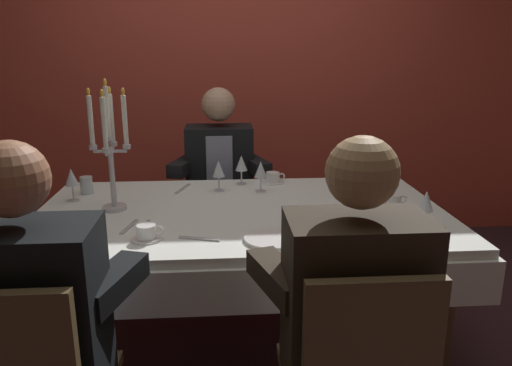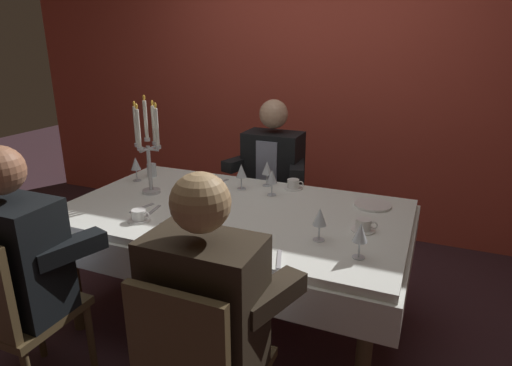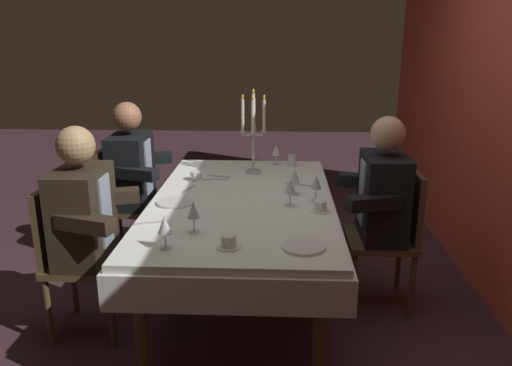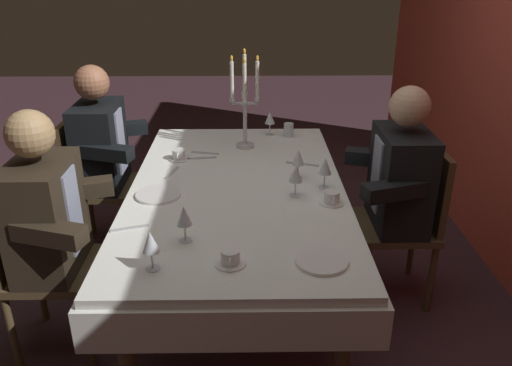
% 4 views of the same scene
% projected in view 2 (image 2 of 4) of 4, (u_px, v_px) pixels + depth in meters
% --- Properties ---
extents(ground_plane, '(12.00, 12.00, 0.00)m').
position_uv_depth(ground_plane, '(236.00, 319.00, 2.69)').
color(ground_plane, '#3D262D').
extents(back_wall, '(6.00, 0.12, 2.70)m').
position_uv_depth(back_wall, '(317.00, 76.00, 3.72)').
color(back_wall, '#CB4A38').
rests_on(back_wall, ground_plane).
extents(dining_table, '(1.94, 1.14, 0.74)m').
position_uv_depth(dining_table, '(234.00, 228.00, 2.50)').
color(dining_table, white).
rests_on(dining_table, ground_plane).
extents(candelabra, '(0.19, 0.19, 0.60)m').
position_uv_depth(candelabra, '(148.00, 148.00, 2.62)').
color(candelabra, silver).
rests_on(candelabra, dining_table).
extents(dinner_plate_0, '(0.21, 0.21, 0.01)m').
position_uv_depth(dinner_plate_0, '(373.00, 205.00, 2.49)').
color(dinner_plate_0, white).
rests_on(dinner_plate_0, dining_table).
extents(dinner_plate_1, '(0.23, 0.23, 0.01)m').
position_uv_depth(dinner_plate_1, '(219.00, 239.00, 2.08)').
color(dinner_plate_1, white).
rests_on(dinner_plate_1, dining_table).
extents(wine_glass_0, '(0.07, 0.07, 0.16)m').
position_uv_depth(wine_glass_0, '(320.00, 218.00, 2.04)').
color(wine_glass_0, silver).
rests_on(wine_glass_0, dining_table).
extents(wine_glass_1, '(0.07, 0.07, 0.16)m').
position_uv_depth(wine_glass_1, '(267.00, 168.00, 2.81)').
color(wine_glass_1, silver).
rests_on(wine_glass_1, dining_table).
extents(wine_glass_2, '(0.07, 0.07, 0.16)m').
position_uv_depth(wine_glass_2, '(136.00, 164.00, 2.90)').
color(wine_glass_2, silver).
rests_on(wine_glass_2, dining_table).
extents(wine_glass_3, '(0.07, 0.07, 0.16)m').
position_uv_depth(wine_glass_3, '(241.00, 172.00, 2.74)').
color(wine_glass_3, silver).
rests_on(wine_glass_3, dining_table).
extents(wine_glass_4, '(0.07, 0.07, 0.16)m').
position_uv_depth(wine_glass_4, '(272.00, 177.00, 2.63)').
color(wine_glass_4, silver).
rests_on(wine_glass_4, dining_table).
extents(wine_glass_5, '(0.07, 0.07, 0.16)m').
position_uv_depth(wine_glass_5, '(360.00, 234.00, 1.88)').
color(wine_glass_5, silver).
rests_on(wine_glass_5, dining_table).
extents(water_tumbler_0, '(0.06, 0.06, 0.09)m').
position_uv_depth(water_tumbler_0, '(152.00, 170.00, 3.02)').
color(water_tumbler_0, silver).
rests_on(water_tumbler_0, dining_table).
extents(coffee_cup_0, '(0.13, 0.12, 0.06)m').
position_uv_depth(coffee_cup_0, '(139.00, 216.00, 2.29)').
color(coffee_cup_0, white).
rests_on(coffee_cup_0, dining_table).
extents(coffee_cup_1, '(0.13, 0.12, 0.06)m').
position_uv_depth(coffee_cup_1, '(293.00, 185.00, 2.78)').
color(coffee_cup_1, white).
rests_on(coffee_cup_1, dining_table).
extents(coffee_cup_2, '(0.13, 0.12, 0.06)m').
position_uv_depth(coffee_cup_2, '(364.00, 225.00, 2.17)').
color(coffee_cup_2, white).
rests_on(coffee_cup_2, dining_table).
extents(spoon_0, '(0.05, 0.17, 0.01)m').
position_uv_depth(spoon_0, '(142.00, 208.00, 2.46)').
color(spoon_0, '#B7B7BC').
rests_on(spoon_0, dining_table).
extents(knife_1, '(0.08, 0.19, 0.01)m').
position_uv_depth(knife_1, '(218.00, 183.00, 2.89)').
color(knife_1, '#B7B7BC').
rests_on(knife_1, dining_table).
extents(fork_2, '(0.17, 0.06, 0.01)m').
position_uv_depth(fork_2, '(171.00, 227.00, 2.21)').
color(fork_2, '#B7B7BC').
rests_on(fork_2, dining_table).
extents(fork_3, '(0.05, 0.17, 0.01)m').
position_uv_depth(fork_3, '(153.00, 211.00, 2.42)').
color(fork_3, '#B7B7BC').
rests_on(fork_3, dining_table).
extents(fork_4, '(0.07, 0.17, 0.01)m').
position_uv_depth(fork_4, '(279.00, 259.00, 1.89)').
color(fork_4, '#B7B7BC').
rests_on(fork_4, dining_table).
extents(seated_diner_0, '(0.63, 0.48, 1.24)m').
position_uv_depth(seated_diner_0, '(15.00, 257.00, 1.93)').
color(seated_diner_0, brown).
rests_on(seated_diner_0, ground_plane).
extents(seated_diner_1, '(0.63, 0.48, 1.24)m').
position_uv_depth(seated_diner_1, '(273.00, 167.00, 3.27)').
color(seated_diner_1, brown).
rests_on(seated_diner_1, ground_plane).
extents(seated_diner_2, '(0.63, 0.48, 1.24)m').
position_uv_depth(seated_diner_2, '(204.00, 306.00, 1.57)').
color(seated_diner_2, brown).
rests_on(seated_diner_2, ground_plane).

